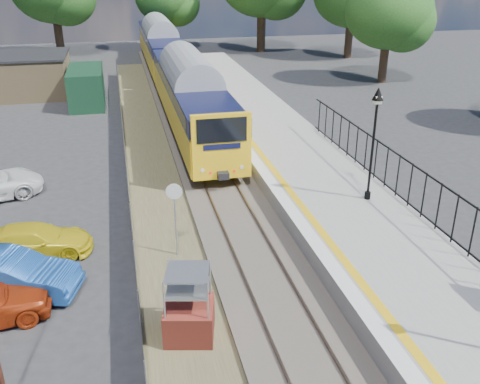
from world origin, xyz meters
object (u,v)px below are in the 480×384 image
object	(u,v)px
victorian_lamp_north	(376,118)
train	(172,63)
car_blue	(8,275)
car_yellow	(35,240)
speed_sign	(175,208)
brick_plinth	(189,305)

from	to	relation	value
victorian_lamp_north	train	bearing A→B (deg)	102.32
train	car_blue	xyz separation A→B (m)	(-8.16, -26.79, -1.61)
car_blue	car_yellow	size ratio (longest dim) A/B	1.10
speed_sign	car_blue	bearing A→B (deg)	-155.19
train	speed_sign	size ratio (longest dim) A/B	14.28
victorian_lamp_north	brick_plinth	world-z (taller)	victorian_lamp_north
brick_plinth	car_yellow	world-z (taller)	brick_plinth
car_blue	victorian_lamp_north	bearing A→B (deg)	-62.54
victorian_lamp_north	speed_sign	bearing A→B (deg)	-170.63
victorian_lamp_north	brick_plinth	size ratio (longest dim) A/B	2.08
victorian_lamp_north	car_yellow	distance (m)	13.47
victorian_lamp_north	speed_sign	world-z (taller)	victorian_lamp_north
speed_sign	victorian_lamp_north	bearing A→B (deg)	21.67
victorian_lamp_north	speed_sign	xyz separation A→B (m)	(-7.98, -1.32, -2.35)
brick_plinth	car_blue	world-z (taller)	brick_plinth
brick_plinth	speed_sign	bearing A→B (deg)	87.83
victorian_lamp_north	brick_plinth	xyz separation A→B (m)	(-8.15, -5.86, -3.24)
speed_sign	car_yellow	xyz separation A→B (m)	(-4.97, 1.26, -1.37)
car_yellow	train	bearing A→B (deg)	-13.50
car_blue	car_yellow	xyz separation A→B (m)	(0.51, 2.48, -0.15)
train	brick_plinth	size ratio (longest dim) A/B	18.49
speed_sign	car_blue	distance (m)	5.74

